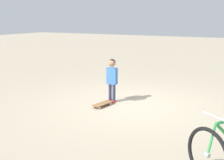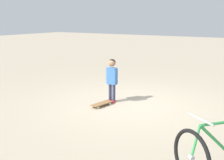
{
  "view_description": "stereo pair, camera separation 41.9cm",
  "coord_description": "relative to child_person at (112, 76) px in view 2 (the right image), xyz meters",
  "views": [
    {
      "loc": [
        2.74,
        -6.09,
        2.04
      ],
      "look_at": [
        -0.54,
        -0.04,
        0.55
      ],
      "focal_mm": 46.73,
      "sensor_mm": 36.0,
      "label": 1
    },
    {
      "loc": [
        3.1,
        -5.88,
        2.04
      ],
      "look_at": [
        -0.54,
        -0.04,
        0.55
      ],
      "focal_mm": 46.73,
      "sensor_mm": 36.0,
      "label": 2
    }
  ],
  "objects": [
    {
      "name": "ground_plane",
      "position": [
        0.54,
        0.05,
        -0.66
      ],
      "size": [
        50.0,
        50.0,
        0.0
      ],
      "primitive_type": "plane",
      "color": "tan"
    },
    {
      "name": "skateboard",
      "position": [
        -0.02,
        -0.42,
        -0.6
      ],
      "size": [
        0.27,
        0.59,
        0.07
      ],
      "color": "olive",
      "rests_on": "ground"
    },
    {
      "name": "child_person",
      "position": [
        0.0,
        0.0,
        0.0
      ],
      "size": [
        0.36,
        0.23,
        1.06
      ],
      "color": "#2D3351",
      "rests_on": "ground"
    },
    {
      "name": "bicycle_near",
      "position": [
        3.02,
        -2.12,
        -0.28
      ],
      "size": [
        1.2,
        1.28,
        0.85
      ],
      "color": "black",
      "rests_on": "ground"
    }
  ]
}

